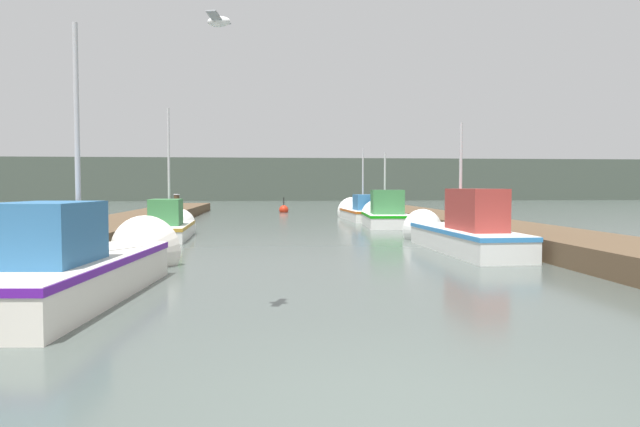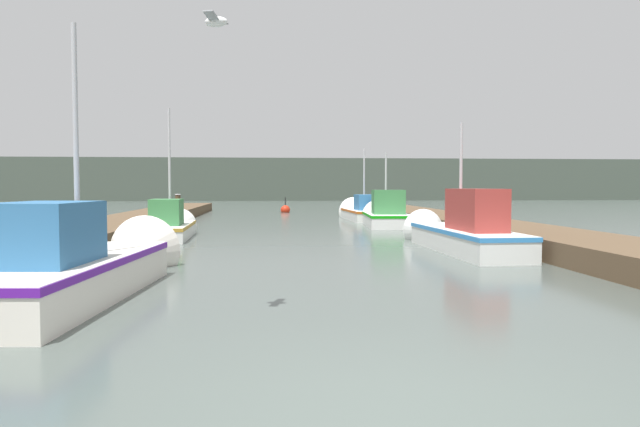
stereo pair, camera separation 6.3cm
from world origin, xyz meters
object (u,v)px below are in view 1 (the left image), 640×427
fishing_boat_0 (90,263)px  channel_buoy (284,210)px  fishing_boat_1 (458,231)px  fishing_boat_4 (361,212)px  seagull_lead (219,21)px  fishing_boat_2 (170,226)px  mooring_piling_1 (177,209)px  fishing_boat_3 (384,215)px

fishing_boat_0 → channel_buoy: bearing=86.9°
fishing_boat_1 → channel_buoy: (-3.94, 21.52, -0.32)m
fishing_boat_4 → seagull_lead: size_ratio=10.03×
fishing_boat_1 → fishing_boat_2: size_ratio=1.30×
fishing_boat_1 → seagull_lead: (-5.56, -7.64, 3.12)m
fishing_boat_4 → fishing_boat_2: bearing=-131.8°
channel_buoy → mooring_piling_1: bearing=-115.0°
fishing_boat_3 → mooring_piling_1: bearing=174.2°
seagull_lead → fishing_boat_3: bearing=176.9°
fishing_boat_0 → fishing_boat_1: fishing_boat_0 is taller
fishing_boat_2 → mooring_piling_1: fishing_boat_2 is taller
fishing_boat_0 → fishing_boat_3: 16.39m
channel_buoy → fishing_boat_3: bearing=-72.5°
fishing_boat_1 → seagull_lead: size_ratio=11.15×
fishing_boat_2 → seagull_lead: (2.60, -12.03, 3.23)m
fishing_boat_1 → mooring_piling_1: size_ratio=4.71×
fishing_boat_1 → fishing_boat_2: (-8.15, 4.39, -0.11)m
fishing_boat_4 → fishing_boat_3: bearing=-89.0°
fishing_boat_3 → channel_buoy: fishing_boat_3 is taller
fishing_boat_3 → channel_buoy: 12.89m
fishing_boat_2 → seagull_lead: fishing_boat_2 is taller
fishing_boat_1 → mooring_piling_1: (-8.93, 10.83, 0.18)m
fishing_boat_3 → mooring_piling_1: 9.01m
fishing_boat_3 → mooring_piling_1: size_ratio=3.69×
seagull_lead → fishing_boat_1: bearing=158.9°
fishing_boat_1 → mooring_piling_1: fishing_boat_1 is taller
fishing_boat_1 → fishing_boat_3: 9.23m
mooring_piling_1 → channel_buoy: size_ratio=1.22×
fishing_boat_4 → mooring_piling_1: (-8.64, -2.95, 0.30)m
fishing_boat_3 → channel_buoy: size_ratio=4.49×
fishing_boat_2 → fishing_boat_4: size_ratio=0.85×
fishing_boat_0 → fishing_boat_1: 9.39m
fishing_boat_0 → seagull_lead: bearing=-42.0°
fishing_boat_1 → mooring_piling_1: 14.04m
channel_buoy → fishing_boat_2: bearing=-103.8°
mooring_piling_1 → seagull_lead: 19.01m
mooring_piling_1 → seagull_lead: size_ratio=2.36×
fishing_boat_2 → mooring_piling_1: 6.50m
fishing_boat_0 → fishing_boat_2: fishing_boat_2 is taller
fishing_boat_0 → mooring_piling_1: bearing=99.1°
fishing_boat_2 → channel_buoy: fishing_boat_2 is taller
fishing_boat_0 → seagull_lead: (2.25, -2.42, 3.17)m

